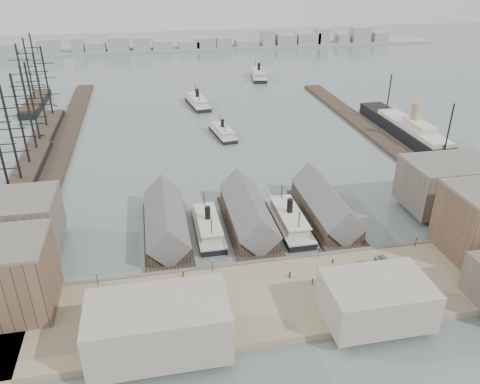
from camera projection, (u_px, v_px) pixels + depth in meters
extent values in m
plane|color=#54615F|center=(260.00, 256.00, 136.20)|extent=(900.00, 900.00, 0.00)
cube|color=#847559|center=(279.00, 298.00, 118.29)|extent=(180.00, 30.00, 2.00)
cube|color=#59544C|center=(264.00, 263.00, 131.14)|extent=(180.00, 1.20, 2.30)
cube|color=#2D231C|center=(63.00, 146.00, 211.30)|extent=(10.00, 220.00, 1.60)
cube|color=#2D231C|center=(373.00, 132.00, 227.96)|extent=(10.00, 180.00, 1.60)
cube|color=#2D231C|center=(167.00, 235.00, 145.37)|extent=(14.00, 42.00, 1.20)
cube|color=#2D231C|center=(166.00, 225.00, 144.83)|extent=(12.00, 36.00, 5.00)
cube|color=#59595B|center=(165.00, 218.00, 143.65)|extent=(12.60, 37.00, 12.60)
cube|color=#2D231C|center=(249.00, 226.00, 149.89)|extent=(14.00, 42.00, 1.20)
cube|color=#2D231C|center=(248.00, 217.00, 149.35)|extent=(12.00, 36.00, 5.00)
cube|color=#59595B|center=(248.00, 209.00, 148.17)|extent=(12.60, 37.00, 12.60)
cube|color=#2D231C|center=(325.00, 218.00, 154.41)|extent=(14.00, 42.00, 1.20)
cube|color=#2D231C|center=(325.00, 209.00, 153.87)|extent=(12.00, 36.00, 5.00)
cube|color=#59595B|center=(326.00, 202.00, 152.69)|extent=(12.60, 37.00, 12.60)
cube|color=#60564C|center=(12.00, 223.00, 135.64)|extent=(26.00, 20.00, 14.00)
cube|color=#60564C|center=(447.00, 185.00, 156.78)|extent=(28.00, 20.00, 15.00)
cube|color=gray|center=(376.00, 300.00, 108.55)|extent=(24.00, 16.00, 10.00)
cube|color=gray|center=(159.00, 326.00, 99.41)|extent=(30.00, 16.00, 12.00)
cylinder|color=black|center=(97.00, 279.00, 120.54)|extent=(0.16, 0.16, 3.60)
sphere|color=beige|center=(96.00, 273.00, 119.67)|extent=(0.44, 0.44, 0.44)
cylinder|color=black|center=(212.00, 266.00, 125.75)|extent=(0.16, 0.16, 3.60)
sphere|color=beige|center=(212.00, 260.00, 124.89)|extent=(0.44, 0.44, 0.44)
cylinder|color=black|center=(318.00, 253.00, 130.97)|extent=(0.16, 0.16, 3.60)
sphere|color=beige|center=(319.00, 248.00, 130.10)|extent=(0.44, 0.44, 0.44)
cylinder|color=black|center=(416.00, 242.00, 136.18)|extent=(0.16, 0.16, 3.60)
sphere|color=beige|center=(417.00, 236.00, 135.32)|extent=(0.44, 0.44, 0.44)
cube|color=gray|center=(175.00, 47.00, 432.53)|extent=(500.00, 40.00, 2.00)
cube|color=gray|center=(4.00, 50.00, 396.68)|extent=(20.65, 14.00, 10.28)
cube|color=gray|center=(31.00, 51.00, 401.13)|extent=(14.71, 14.00, 7.23)
cube|color=gray|center=(49.00, 47.00, 402.47)|extent=(17.63, 14.00, 13.23)
cube|color=gray|center=(79.00, 46.00, 406.65)|extent=(10.74, 14.00, 13.58)
cube|color=gray|center=(95.00, 48.00, 410.14)|extent=(18.06, 14.00, 8.64)
cube|color=gray|center=(118.00, 45.00, 412.55)|extent=(18.55, 14.00, 13.29)
cube|color=gray|center=(142.00, 44.00, 416.25)|extent=(15.33, 14.00, 12.47)
cube|color=gray|center=(163.00, 46.00, 420.30)|extent=(17.56, 14.00, 8.72)
cube|color=gray|center=(188.00, 46.00, 424.59)|extent=(18.76, 14.00, 7.63)
cube|color=gray|center=(206.00, 43.00, 426.74)|extent=(17.61, 14.00, 10.35)
cube|color=gray|center=(223.00, 43.00, 429.56)|extent=(13.38, 14.00, 10.30)
cube|color=gray|center=(246.00, 44.00, 434.12)|extent=(20.73, 14.00, 6.75)
cube|color=gray|center=(267.00, 38.00, 435.60)|extent=(11.51, 14.00, 15.57)
cube|color=gray|center=(286.00, 40.00, 439.68)|extent=(18.17, 14.00, 11.26)
cube|color=gray|center=(308.00, 39.00, 443.32)|extent=(21.81, 14.00, 11.83)
cube|color=gray|center=(322.00, 37.00, 444.89)|extent=(11.12, 14.00, 15.50)
cube|color=gray|center=(342.00, 39.00, 449.67)|extent=(10.90, 14.00, 10.29)
cube|color=gray|center=(360.00, 35.00, 451.59)|extent=(17.95, 14.00, 15.72)
cube|color=gray|center=(379.00, 37.00, 456.26)|extent=(14.21, 14.00, 10.51)
cube|color=black|center=(208.00, 230.00, 147.58)|extent=(7.73, 27.04, 1.74)
cube|color=beige|center=(208.00, 226.00, 147.01)|extent=(8.11, 27.04, 0.48)
cube|color=beige|center=(208.00, 223.00, 146.39)|extent=(6.28, 19.32, 2.12)
cube|color=beige|center=(208.00, 219.00, 145.77)|extent=(6.76, 21.25, 0.39)
cylinder|color=black|center=(208.00, 213.00, 144.80)|extent=(1.74, 1.74, 4.35)
cylinder|color=black|center=(204.00, 201.00, 152.48)|extent=(0.29, 0.29, 5.79)
cylinder|color=black|center=(212.00, 228.00, 137.30)|extent=(0.29, 0.29, 5.79)
cube|color=black|center=(289.00, 224.00, 150.67)|extent=(8.40, 29.39, 1.89)
cube|color=beige|center=(289.00, 220.00, 150.04)|extent=(8.82, 29.39, 0.52)
cube|color=beige|center=(289.00, 216.00, 149.37)|extent=(6.82, 20.99, 2.31)
cube|color=beige|center=(290.00, 212.00, 148.70)|extent=(7.35, 23.09, 0.42)
cylinder|color=black|center=(290.00, 206.00, 147.65)|extent=(1.89, 1.89, 4.72)
cylinder|color=black|center=(282.00, 193.00, 155.99)|extent=(0.31, 0.31, 6.30)
cylinder|color=black|center=(299.00, 221.00, 139.50)|extent=(0.31, 0.31, 6.30)
cube|color=black|center=(223.00, 134.00, 225.43)|extent=(10.55, 25.41, 1.58)
cube|color=beige|center=(223.00, 132.00, 224.90)|extent=(10.90, 25.46, 0.44)
cube|color=beige|center=(223.00, 130.00, 224.34)|extent=(8.22, 18.25, 1.94)
cube|color=beige|center=(223.00, 127.00, 223.78)|extent=(8.91, 20.06, 0.35)
cylinder|color=black|center=(222.00, 123.00, 222.90)|extent=(1.58, 1.58, 3.96)
cylinder|color=black|center=(220.00, 119.00, 229.89)|extent=(0.26, 0.26, 5.28)
cylinder|color=black|center=(225.00, 129.00, 216.06)|extent=(0.26, 0.26, 5.28)
cube|color=black|center=(198.00, 104.00, 269.78)|extent=(12.34, 30.16, 1.88)
cube|color=beige|center=(198.00, 102.00, 269.16)|extent=(12.76, 30.22, 0.52)
cube|color=beige|center=(197.00, 99.00, 268.49)|extent=(9.63, 21.66, 2.30)
cube|color=beige|center=(197.00, 97.00, 267.83)|extent=(10.44, 23.80, 0.42)
cylinder|color=black|center=(197.00, 93.00, 266.78)|extent=(1.88, 1.88, 4.71)
cylinder|color=black|center=(195.00, 89.00, 275.09)|extent=(0.31, 0.31, 6.28)
cylinder|color=black|center=(199.00, 98.00, 258.66)|extent=(0.31, 0.31, 6.28)
cube|color=black|center=(259.00, 77.00, 328.89)|extent=(13.68, 32.54, 2.03)
cube|color=beige|center=(259.00, 75.00, 328.22)|extent=(14.13, 32.61, 0.56)
cube|color=beige|center=(259.00, 73.00, 327.50)|extent=(10.65, 23.38, 2.48)
cube|color=beige|center=(259.00, 70.00, 326.78)|extent=(11.55, 25.69, 0.45)
cylinder|color=black|center=(259.00, 67.00, 325.65)|extent=(2.03, 2.03, 5.07)
cylinder|color=black|center=(256.00, 64.00, 334.60)|extent=(0.34, 0.34, 6.76)
cylinder|color=black|center=(262.00, 70.00, 316.91)|extent=(0.34, 0.34, 6.76)
cube|color=black|center=(27.00, 175.00, 181.19)|extent=(9.62, 66.30, 3.85)
cube|color=#2D231C|center=(26.00, 170.00, 180.17)|extent=(9.09, 59.67, 0.64)
cylinder|color=black|center=(0.00, 151.00, 152.07)|extent=(0.86, 0.86, 36.36)
cylinder|color=black|center=(11.00, 135.00, 165.57)|extent=(0.86, 0.86, 36.36)
cylinder|color=black|center=(20.00, 121.00, 179.07)|extent=(0.86, 0.86, 36.36)
cylinder|color=black|center=(29.00, 109.00, 192.58)|extent=(0.86, 0.86, 36.36)
cube|color=black|center=(48.00, 130.00, 227.93)|extent=(9.33, 53.89, 3.73)
cube|color=#2D231C|center=(47.00, 126.00, 226.94)|extent=(8.81, 48.50, 0.62)
cylinder|color=black|center=(33.00, 103.00, 202.87)|extent=(0.83, 0.83, 35.23)
cylinder|color=black|center=(40.00, 92.00, 219.33)|extent=(0.83, 0.83, 35.23)
cylinder|color=black|center=(47.00, 82.00, 235.80)|extent=(0.83, 0.83, 35.23)
cube|color=black|center=(36.00, 103.00, 268.34)|extent=(9.26, 51.44, 3.70)
cube|color=#2D231C|center=(35.00, 100.00, 267.35)|extent=(8.74, 46.30, 0.62)
cylinder|color=black|center=(22.00, 78.00, 244.09)|extent=(0.82, 0.82, 34.98)
cylinder|color=black|center=(29.00, 70.00, 259.80)|extent=(0.82, 0.82, 34.98)
cylinder|color=black|center=(35.00, 64.00, 275.52)|extent=(0.82, 0.82, 34.98)
cube|color=black|center=(411.00, 134.00, 219.69)|extent=(12.12, 88.61, 5.60)
cube|color=beige|center=(413.00, 127.00, 217.99)|extent=(10.26, 51.30, 1.87)
cube|color=beige|center=(419.00, 125.00, 212.86)|extent=(7.46, 18.65, 2.80)
cylinder|color=tan|center=(415.00, 113.00, 215.02)|extent=(4.10, 4.10, 9.33)
cube|color=black|center=(388.00, 276.00, 124.14)|extent=(3.67, 9.81, 0.81)
cube|color=#293425|center=(388.00, 270.00, 123.36)|extent=(3.83, 10.32, 2.62)
cube|color=#59595B|center=(389.00, 266.00, 122.69)|extent=(4.09, 10.74, 0.30)
imported|color=black|center=(109.00, 296.00, 115.90)|extent=(2.07, 2.04, 1.70)
cube|color=#3F2D21|center=(100.00, 302.00, 114.11)|extent=(2.97, 2.79, 0.25)
cylinder|color=black|center=(102.00, 304.00, 113.87)|extent=(0.91, 0.75, 1.10)
cylinder|color=black|center=(98.00, 302.00, 114.67)|extent=(0.91, 0.75, 1.10)
imported|color=black|center=(218.00, 299.00, 115.14)|extent=(1.80, 1.02, 1.43)
cube|color=#3F2D21|center=(207.00, 299.00, 114.95)|extent=(2.80, 1.88, 0.25)
cylinder|color=black|center=(207.00, 302.00, 114.49)|extent=(1.10, 0.25, 1.10)
cylinder|color=black|center=(208.00, 298.00, 115.74)|extent=(1.10, 0.25, 1.10)
imported|color=black|center=(369.00, 287.00, 119.22)|extent=(1.37, 1.56, 1.45)
cube|color=#3F2D21|center=(360.00, 289.00, 118.46)|extent=(2.74, 1.75, 0.25)
cylinder|color=black|center=(361.00, 292.00, 118.03)|extent=(1.10, 0.19, 1.10)
cylinder|color=black|center=(358.00, 288.00, 119.22)|extent=(1.10, 0.19, 1.10)
imported|color=black|center=(108.00, 299.00, 115.01)|extent=(0.67, 0.49, 1.81)
imported|color=black|center=(98.00, 316.00, 109.64)|extent=(0.85, 1.00, 1.79)
imported|color=black|center=(183.00, 274.00, 123.95)|extent=(1.10, 1.20, 1.62)
imported|color=black|center=(204.00, 322.00, 107.91)|extent=(1.06, 0.99, 1.75)
imported|color=black|center=(290.00, 275.00, 123.78)|extent=(0.97, 0.95, 1.68)
imported|color=black|center=(312.00, 281.00, 121.21)|extent=(0.70, 0.79, 1.81)
imported|color=black|center=(333.00, 261.00, 129.41)|extent=(0.90, 0.78, 1.58)
imported|color=black|center=(409.00, 284.00, 120.23)|extent=(1.07, 1.21, 1.62)
imported|color=black|center=(389.00, 262.00, 128.84)|extent=(0.82, 1.14, 1.80)
imported|color=black|center=(478.00, 270.00, 125.76)|extent=(0.96, 0.99, 1.71)
imported|color=black|center=(392.00, 274.00, 124.27)|extent=(0.84, 1.00, 1.60)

